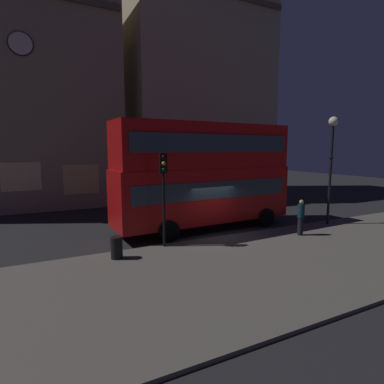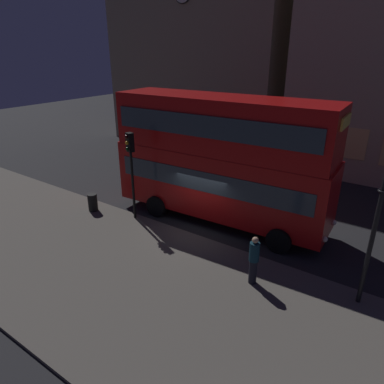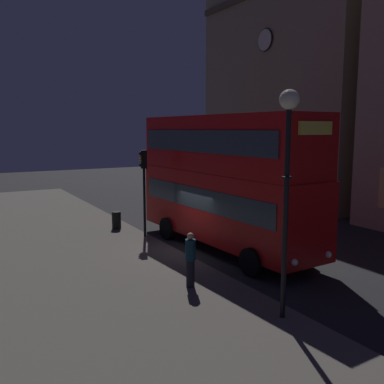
# 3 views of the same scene
# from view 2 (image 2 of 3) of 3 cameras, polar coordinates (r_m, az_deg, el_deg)

# --- Properties ---
(ground_plane) EXTENTS (80.00, 80.00, 0.00)m
(ground_plane) POSITION_cam_2_polar(r_m,az_deg,el_deg) (16.02, 1.46, -6.02)
(ground_plane) COLOR #232326
(sidewalk_slab) EXTENTS (44.00, 7.77, 0.12)m
(sidewalk_slab) POSITION_cam_2_polar(r_m,az_deg,el_deg) (12.97, -10.18, -13.78)
(sidewalk_slab) COLOR #5B564F
(sidewalk_slab) RESTS_ON ground
(building_with_clock) EXTENTS (14.53, 7.61, 16.95)m
(building_with_clock) POSITION_cam_2_polar(r_m,az_deg,el_deg) (30.74, 2.16, 24.14)
(building_with_clock) COLOR tan
(building_with_clock) RESTS_ON ground
(double_decker_bus) EXTENTS (10.21, 3.19, 5.77)m
(double_decker_bus) POSITION_cam_2_polar(r_m,az_deg,el_deg) (15.69, 4.70, 5.97)
(double_decker_bus) COLOR #B20F0F
(double_decker_bus) RESTS_ON ground
(traffic_light_near_kerb) EXTENTS (0.38, 0.39, 4.11)m
(traffic_light_near_kerb) POSITION_cam_2_polar(r_m,az_deg,el_deg) (15.88, -9.99, 5.42)
(traffic_light_near_kerb) COLOR black
(traffic_light_near_kerb) RESTS_ON sidewalk_slab
(pedestrian) EXTENTS (0.34, 0.34, 1.80)m
(pedestrian) POSITION_cam_2_polar(r_m,az_deg,el_deg) (12.16, 10.07, -10.83)
(pedestrian) COLOR black
(pedestrian) RESTS_ON sidewalk_slab
(litter_bin) EXTENTS (0.46, 0.46, 0.88)m
(litter_bin) POSITION_cam_2_polar(r_m,az_deg,el_deg) (17.97, -15.93, -1.63)
(litter_bin) COLOR black
(litter_bin) RESTS_ON sidewalk_slab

